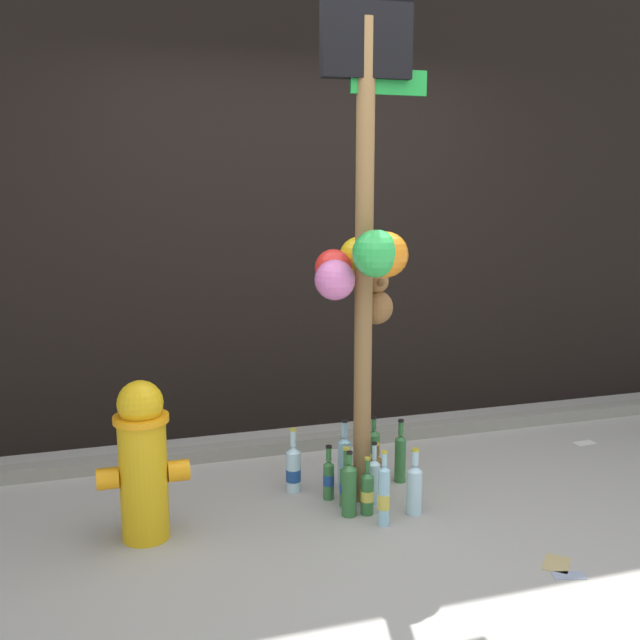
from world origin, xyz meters
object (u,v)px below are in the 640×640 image
(bottle_9, at_px, (374,480))
(bottle_10, at_px, (344,460))
(bottle_8, at_px, (384,495))
(bottle_11, at_px, (400,456))
(bottle_2, at_px, (376,473))
(fire_hydrant, at_px, (143,460))
(bottle_1, at_px, (346,484))
(bottle_6, at_px, (414,487))
(bottle_7, at_px, (293,469))
(bottle_0, at_px, (349,488))
(bottle_4, at_px, (373,456))
(bottle_3, at_px, (367,492))
(memorial_post, at_px, (364,236))
(bottle_5, at_px, (329,478))

(bottle_9, xyz_separation_m, bottle_10, (-0.08, 0.25, 0.03))
(bottle_8, relative_size, bottle_11, 1.05)
(bottle_2, bearing_deg, fire_hydrant, -173.75)
(bottle_1, bearing_deg, bottle_8, -68.44)
(fire_hydrant, xyz_separation_m, bottle_10, (1.09, 0.28, -0.23))
(bottle_6, relative_size, bottle_10, 0.89)
(bottle_7, height_order, bottle_11, bottle_11)
(fire_hydrant, height_order, bottle_1, fire_hydrant)
(bottle_0, bearing_deg, bottle_8, -49.82)
(bottle_1, height_order, bottle_4, bottle_4)
(bottle_3, height_order, bottle_10, bottle_10)
(bottle_3, bearing_deg, memorial_post, 80.21)
(bottle_0, height_order, bottle_3, bottle_0)
(bottle_3, relative_size, bottle_8, 0.79)
(bottle_0, bearing_deg, bottle_11, 37.39)
(bottle_6, xyz_separation_m, bottle_9, (-0.15, 0.17, -0.01))
(bottle_6, distance_m, bottle_10, 0.48)
(bottle_7, bearing_deg, bottle_3, -53.49)
(bottle_9, xyz_separation_m, bottle_11, (0.25, 0.23, 0.02))
(bottle_5, xyz_separation_m, bottle_6, (0.36, -0.30, 0.02))
(fire_hydrant, distance_m, bottle_0, 1.03)
(bottle_8, bearing_deg, bottle_5, 114.01)
(bottle_6, bearing_deg, fire_hydrant, 173.85)
(bottle_0, bearing_deg, bottle_9, 28.13)
(bottle_2, height_order, bottle_3, bottle_3)
(bottle_11, bearing_deg, bottle_10, 175.97)
(bottle_2, xyz_separation_m, bottle_10, (-0.13, 0.14, 0.04))
(bottle_2, height_order, bottle_7, bottle_7)
(bottle_1, relative_size, bottle_10, 0.82)
(bottle_7, bearing_deg, bottle_0, -62.95)
(bottle_5, xyz_separation_m, bottle_8, (0.16, -0.37, 0.04))
(bottle_0, distance_m, bottle_1, 0.12)
(bottle_4, xyz_separation_m, bottle_7, (-0.47, -0.00, -0.02))
(bottle_1, distance_m, bottle_4, 0.37)
(memorial_post, distance_m, bottle_10, 1.26)
(bottle_0, height_order, bottle_1, bottle_0)
(bottle_11, bearing_deg, fire_hydrant, -169.86)
(bottle_0, bearing_deg, bottle_5, 99.78)
(bottle_6, bearing_deg, bottle_5, 140.68)
(bottle_8, relative_size, bottle_9, 1.13)
(bottle_11, bearing_deg, bottle_2, -148.15)
(bottle_1, bearing_deg, memorial_post, 15.77)
(bottle_8, height_order, bottle_10, bottle_10)
(bottle_5, relative_size, bottle_6, 0.86)
(memorial_post, relative_size, bottle_6, 7.25)
(fire_hydrant, xyz_separation_m, bottle_3, (1.09, -0.08, -0.27))
(bottle_5, bearing_deg, bottle_1, -60.49)
(bottle_2, distance_m, bottle_6, 0.29)
(bottle_0, xyz_separation_m, bottle_8, (0.13, -0.15, 0.01))
(fire_hydrant, distance_m, bottle_6, 1.35)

